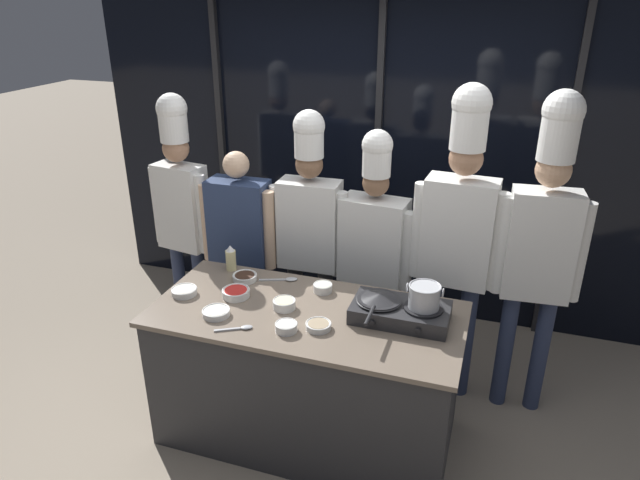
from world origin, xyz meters
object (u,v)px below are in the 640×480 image
object	(u,v)px
chef_pastry	(459,226)
squeeze_bottle_oil	(231,258)
chef_apprentice	(542,235)
prep_bowl_mushrooms	(318,325)
portable_stove	(400,312)
prep_bowl_bean_sprouts	(323,287)
chef_line	(373,243)
stock_pot	(424,296)
prep_bowl_bell_pepper	(236,292)
chef_head	(181,200)
prep_bowl_soy_glaze	(245,277)
prep_bowl_garlic	(216,312)
serving_spoon_solid	(286,279)
person_guest	(240,237)
prep_bowl_rice	(286,326)
frying_pan	(379,298)
prep_bowl_onion	(184,291)
serving_spoon_slotted	(241,328)
chef_sous	(310,224)
prep_bowl_noodles	(284,304)

from	to	relation	value
chef_pastry	squeeze_bottle_oil	bearing A→B (deg)	18.97
chef_apprentice	prep_bowl_mushrooms	bearing A→B (deg)	32.43
portable_stove	prep_bowl_bean_sprouts	distance (m)	0.54
prep_bowl_mushrooms	chef_line	bearing A→B (deg)	85.10
chef_apprentice	stock_pot	bearing A→B (deg)	41.56
prep_bowl_bell_pepper	chef_head	bearing A→B (deg)	137.29
prep_bowl_mushrooms	prep_bowl_soy_glaze	size ratio (longest dim) A/B	0.92
squeeze_bottle_oil	prep_bowl_soy_glaze	distance (m)	0.19
portable_stove	chef_apprentice	bearing A→B (deg)	40.69
prep_bowl_garlic	chef_apprentice	bearing A→B (deg)	27.66
chef_head	chef_line	distance (m)	1.46
prep_bowl_bell_pepper	chef_head	size ratio (longest dim) A/B	0.09
serving_spoon_solid	prep_bowl_bean_sprouts	bearing A→B (deg)	-13.20
person_guest	prep_bowl_rice	bearing A→B (deg)	127.28
prep_bowl_bell_pepper	chef_apprentice	distance (m)	1.87
frying_pan	person_guest	xyz separation A→B (m)	(-1.16, 0.62, -0.05)
prep_bowl_onion	serving_spoon_slotted	size ratio (longest dim) A/B	0.79
portable_stove	prep_bowl_onion	distance (m)	1.31
prep_bowl_rice	serving_spoon_slotted	distance (m)	0.25
prep_bowl_bell_pepper	serving_spoon_solid	size ratio (longest dim) A/B	0.70
serving_spoon_slotted	prep_bowl_onion	bearing A→B (deg)	153.74
squeeze_bottle_oil	chef_line	world-z (taller)	chef_line
stock_pot	chef_line	distance (m)	0.84
prep_bowl_mushrooms	frying_pan	bearing A→B (deg)	38.69
serving_spoon_solid	prep_bowl_mushrooms	bearing A→B (deg)	-51.18
stock_pot	serving_spoon_solid	bearing A→B (deg)	165.59
stock_pot	chef_head	xyz separation A→B (m)	(-1.90, 0.67, 0.10)
frying_pan	chef_sous	size ratio (longest dim) A/B	0.24
chef_pastry	portable_stove	bearing A→B (deg)	74.53
portable_stove	prep_bowl_onion	bearing A→B (deg)	-174.35
prep_bowl_mushrooms	prep_bowl_garlic	world-z (taller)	prep_bowl_garlic
serving_spoon_slotted	chef_line	size ratio (longest dim) A/B	0.11
prep_bowl_soy_glaze	serving_spoon_solid	world-z (taller)	prep_bowl_soy_glaze
frying_pan	stock_pot	size ratio (longest dim) A/B	2.22
serving_spoon_slotted	chef_line	bearing A→B (deg)	65.84
prep_bowl_garlic	prep_bowl_soy_glaze	world-z (taller)	prep_bowl_soy_glaze
stock_pot	prep_bowl_onion	distance (m)	1.45
chef_pastry	prep_bowl_noodles	bearing A→B (deg)	43.30
person_guest	chef_pastry	size ratio (longest dim) A/B	0.75
stock_pot	chef_pastry	xyz separation A→B (m)	(0.10, 0.63, 0.17)
prep_bowl_onion	chef_head	xyz separation A→B (m)	(-0.47, 0.80, 0.26)
prep_bowl_garlic	prep_bowl_soy_glaze	xyz separation A→B (m)	(-0.03, 0.44, 0.00)
prep_bowl_garlic	chef_pastry	size ratio (longest dim) A/B	0.08
stock_pot	squeeze_bottle_oil	distance (m)	1.34
frying_pan	chef_line	distance (m)	0.74
chef_head	chef_pastry	distance (m)	2.01
prep_bowl_rice	prep_bowl_bell_pepper	bearing A→B (deg)	149.06
frying_pan	person_guest	size ratio (longest dim) A/B	0.28
prep_bowl_rice	chef_head	world-z (taller)	chef_head
person_guest	chef_line	world-z (taller)	chef_line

